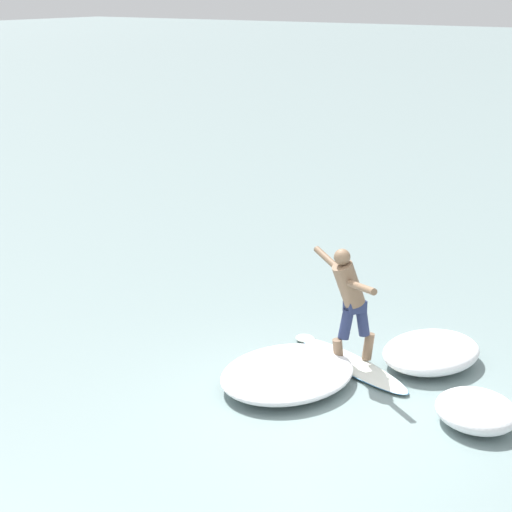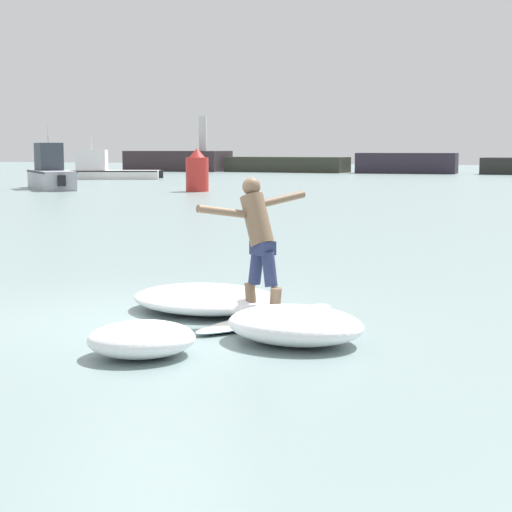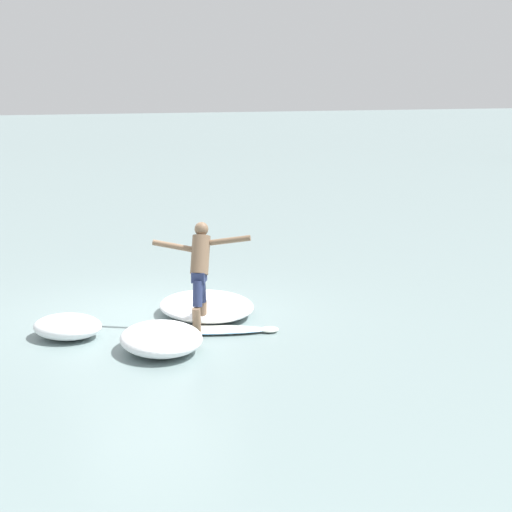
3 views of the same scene
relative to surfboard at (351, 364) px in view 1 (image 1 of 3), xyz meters
The scene contains 6 objects.
ground_plane 1.41m from the surfboard, 165.08° to the right, with size 200.00×200.00×0.00m, color gray.
surfboard is the anchor object (origin of this frame).
surfer 1.00m from the surfboard, behind, with size 0.93×1.36×1.63m.
wave_foam_at_tail 2.06m from the surfboard, 106.73° to the right, with size 1.43×1.42×0.35m.
wave_foam_at_nose 1.10m from the surfboard, 53.48° to the right, with size 1.71×1.46×0.39m.
wave_foam_beside 1.04m from the surfboard, 155.57° to the left, with size 2.13×1.80×0.32m.
Camera 1 is at (-8.17, -4.49, 4.94)m, focal length 60.00 mm.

